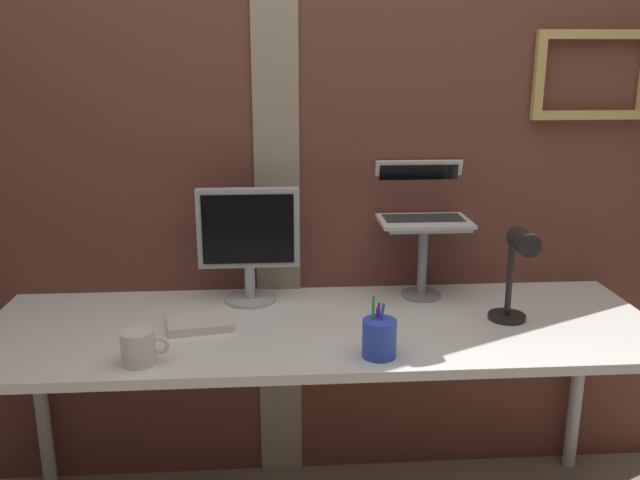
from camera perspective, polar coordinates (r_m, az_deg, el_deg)
brick_wall_back at (r=2.41m, az=0.68°, el=6.90°), size 3.03×0.15×2.44m
desk at (r=2.16m, az=0.19°, el=-8.85°), size 2.14×0.70×0.75m
monitor at (r=2.27m, az=-6.15°, el=0.28°), size 0.34×0.18×0.40m
laptop_stand at (r=2.34m, az=8.83°, el=-0.66°), size 0.28×0.22×0.27m
laptop at (r=2.37m, az=8.63°, el=3.09°), size 0.31×0.27×0.20m
desk_lamp at (r=2.14m, az=16.54°, el=-2.17°), size 0.12×0.20×0.32m
pen_cup at (r=1.90m, az=5.10°, el=-8.36°), size 0.10×0.10×0.18m
coffee_mug at (r=1.92m, az=-15.25°, el=-8.87°), size 0.13×0.09×0.10m
paper_clutter_stack at (r=2.14m, az=-10.25°, el=-7.04°), size 0.22×0.17×0.03m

